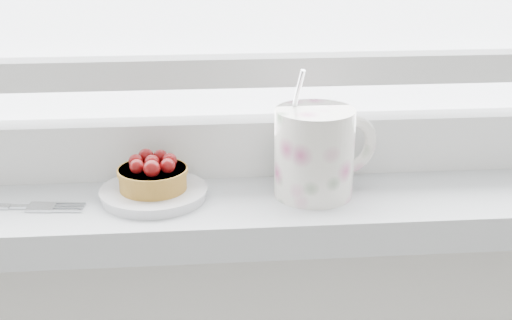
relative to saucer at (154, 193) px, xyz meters
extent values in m
cube|color=silver|center=(0.08, 0.01, -0.03)|extent=(1.60, 0.20, 0.04)
cube|color=silver|center=(0.08, 0.08, 0.03)|extent=(1.30, 0.05, 0.07)
cube|color=silver|center=(0.08, 0.08, 0.12)|extent=(1.30, 0.04, 0.04)
cylinder|color=silver|center=(0.00, 0.00, 0.00)|extent=(0.12, 0.12, 0.01)
cylinder|color=#986721|center=(0.00, 0.00, 0.02)|extent=(0.08, 0.08, 0.02)
cylinder|color=#986721|center=(0.00, 0.00, 0.03)|extent=(0.08, 0.08, 0.01)
sphere|color=#4C0607|center=(0.00, 0.00, 0.04)|extent=(0.02, 0.02, 0.02)
sphere|color=#4C0607|center=(0.02, 0.00, 0.04)|extent=(0.02, 0.02, 0.02)
sphere|color=#4C0607|center=(0.01, 0.02, 0.04)|extent=(0.02, 0.02, 0.02)
sphere|color=#4C0607|center=(-0.01, 0.02, 0.04)|extent=(0.02, 0.02, 0.02)
sphere|color=#4C0607|center=(-0.02, 0.01, 0.04)|extent=(0.02, 0.02, 0.02)
sphere|color=#4C0607|center=(-0.02, -0.01, 0.04)|extent=(0.02, 0.02, 0.02)
sphere|color=#4C0607|center=(0.00, -0.02, 0.04)|extent=(0.02, 0.02, 0.02)
sphere|color=#4C0607|center=(0.02, -0.01, 0.04)|extent=(0.02, 0.02, 0.02)
cylinder|color=white|center=(0.18, 0.00, 0.05)|extent=(0.12, 0.12, 0.10)
cylinder|color=black|center=(0.18, 0.00, 0.09)|extent=(0.08, 0.08, 0.01)
torus|color=white|center=(0.23, 0.01, 0.05)|extent=(0.07, 0.04, 0.07)
cylinder|color=silver|center=(0.17, 0.01, 0.11)|extent=(0.02, 0.02, 0.06)
cube|color=silver|center=(-0.15, -0.02, 0.00)|extent=(0.02, 0.01, 0.00)
cube|color=silver|center=(-0.12, -0.02, 0.00)|extent=(0.03, 0.03, 0.00)
cube|color=silver|center=(-0.09, -0.03, 0.00)|extent=(0.03, 0.01, 0.00)
cube|color=silver|center=(-0.09, -0.02, 0.00)|extent=(0.03, 0.01, 0.00)
cube|color=silver|center=(-0.09, -0.02, 0.00)|extent=(0.03, 0.01, 0.00)
cube|color=silver|center=(-0.09, -0.01, 0.00)|extent=(0.03, 0.01, 0.00)
camera|label=1|loc=(0.05, -0.76, 0.32)|focal=50.00mm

